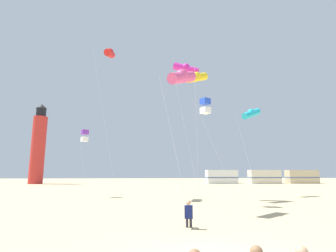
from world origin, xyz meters
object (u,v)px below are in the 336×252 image
Objects in this scene: kite_tube_magenta at (186,69)px; lighthouse_distant at (38,146)px; kite_tube_cyan at (251,113)px; kite_flyer_standing at (189,213)px; kite_tube_rainbow at (182,77)px; rv_van_white at (222,177)px; rv_van_cream at (264,177)px; kite_tube_gold at (197,77)px; kite_tube_scarlet at (110,53)px; kite_box_violet at (85,136)px; rv_van_tan at (302,177)px; kite_box_blue at (205,106)px.

lighthouse_distant is (-26.18, 33.53, -4.17)m from kite_tube_magenta.
lighthouse_distant is (-33.44, 30.83, -0.55)m from kite_tube_cyan.
kite_flyer_standing is 8.78m from kite_tube_rainbow.
rv_van_white is 1.01× the size of rv_van_cream.
kite_tube_rainbow is (-2.24, -6.59, -2.50)m from kite_tube_gold.
kite_box_violet is at bearing 140.84° from kite_tube_scarlet.
kite_tube_rainbow is 1.39× the size of rv_van_cream.
kite_box_violet is (-9.72, 2.90, -6.14)m from kite_tube_magenta.
kite_tube_cyan is 13.61m from kite_tube_rainbow.
rv_van_white and rv_van_tan have the same top height.
rv_van_tan is (30.79, 38.63, -6.85)m from kite_tube_rainbow.
kite_tube_magenta reaches higher than rv_van_cream.
kite_tube_magenta reaches higher than rv_van_white.
kite_box_blue is at bearing -119.88° from rv_van_cream.
rv_van_white is (21.81, 28.47, -4.48)m from kite_box_violet.
kite_tube_gold is 1.75× the size of rv_van_white.
lighthouse_distant is 2.57× the size of rv_van_white.
lighthouse_distant is 2.61× the size of rv_van_cream.
kite_box_blue is at bearing -109.79° from rv_van_white.
kite_tube_magenta is 1.95× the size of rv_van_white.
kite_tube_scarlet is at bearing -124.83° from rv_van_white.
kite_box_violet is 34.83m from lighthouse_distant.
lighthouse_distant is (-24.34, 45.62, 7.22)m from kite_flyer_standing.
kite_tube_gold reaches higher than kite_tube_rainbow.
kite_tube_scarlet is 1.61× the size of kite_tube_rainbow.
kite_tube_gold is 1.77× the size of rv_van_tan.
kite_tube_scarlet is 0.86× the size of lighthouse_distant.
rv_van_white is 1.01× the size of rv_van_tan.
rv_van_white is at bearing 80.45° from kite_tube_cyan.
lighthouse_distant is 38.87m from rv_van_white.
kite_tube_scarlet is 2.24× the size of rv_van_cream.
kite_tube_gold reaches higher than kite_flyer_standing.
kite_tube_scarlet is 11.79m from kite_box_blue.
rv_van_cream is (20.21, 31.79, -9.35)m from kite_tube_gold.
kite_tube_cyan is 7.90m from kite_tube_gold.
lighthouse_distant is at bearing 177.95° from rv_van_tan.
kite_tube_scarlet is at bearing 124.03° from kite_tube_rainbow.
kite_box_blue is at bearing -128.18° from rv_van_tan.
kite_box_violet is (-10.50, 4.06, -4.88)m from kite_tube_gold.
kite_box_blue reaches higher than kite_flyer_standing.
kite_flyer_standing is 0.10× the size of kite_tube_gold.
kite_tube_magenta reaches higher than kite_tube_gold.
rv_van_white is at bearing -97.96° from kite_flyer_standing.
kite_tube_rainbow is at bearing -108.81° from kite_tube_gold.
lighthouse_distant is (-18.84, 32.57, -5.89)m from kite_tube_scarlet.
kite_tube_scarlet is at bearing 165.36° from kite_tube_gold.
kite_flyer_standing is 0.09× the size of kite_tube_magenta.
rv_van_cream is (28.33, 29.66, -12.34)m from kite_tube_scarlet.
lighthouse_distant is at bearing 118.25° from kite_box_violet.
kite_flyer_standing is at bearing -61.92° from lighthouse_distant.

